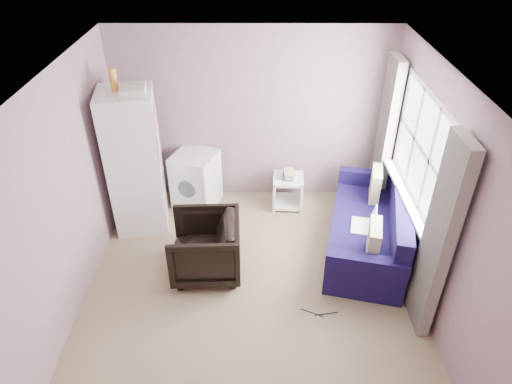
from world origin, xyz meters
TOP-DOWN VIEW (x-y plane):
  - room at (0.02, 0.01)m, footprint 3.84×4.24m
  - armchair at (-0.55, 0.37)m, footprint 0.78×0.83m
  - fridge at (-1.51, 1.35)m, footprint 0.76×0.76m
  - washing_machine at (-0.82, 1.83)m, footprint 0.73×0.73m
  - side_table at (0.51, 1.76)m, footprint 0.45×0.45m
  - sofa at (1.51, 0.78)m, footprint 1.30×2.11m
  - window_dressing at (1.78, 0.70)m, footprint 0.17×2.62m
  - floor_cables at (0.75, -0.30)m, footprint 0.41×0.12m

SIDE VIEW (x-z plane):
  - floor_cables at x=0.75m, z-range 0.00..0.01m
  - side_table at x=0.51m, z-range -0.02..0.56m
  - sofa at x=1.51m, z-range -0.12..0.76m
  - armchair at x=-0.55m, z-range 0.00..0.82m
  - washing_machine at x=-0.82m, z-range 0.02..0.82m
  - fridge at x=-1.51m, z-range -0.12..2.06m
  - window_dressing at x=1.78m, z-range 0.02..2.20m
  - room at x=0.02m, z-range -0.02..2.52m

